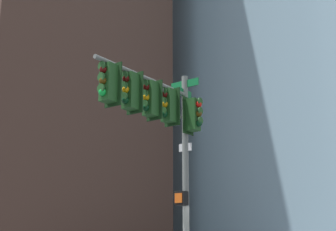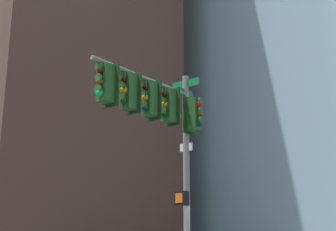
% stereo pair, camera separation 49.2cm
% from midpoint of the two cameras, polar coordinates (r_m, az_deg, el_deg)
% --- Properties ---
extents(signal_pole_assembly, '(1.82, 4.16, 6.57)m').
position_cam_midpoint_polar(signal_pole_assembly, '(13.84, -1.92, -0.39)').
color(signal_pole_assembly, slate).
rests_on(signal_pole_assembly, ground_plane).
extents(building_brick_midblock, '(19.68, 14.43, 36.30)m').
position_cam_midpoint_polar(building_brick_midblock, '(56.52, 10.97, 2.61)').
color(building_brick_midblock, brown).
rests_on(building_brick_midblock, ground_plane).
extents(building_brick_farside, '(21.44, 19.29, 30.39)m').
position_cam_midpoint_polar(building_brick_farside, '(67.71, 16.22, -2.55)').
color(building_brick_farside, brown).
rests_on(building_brick_farside, ground_plane).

